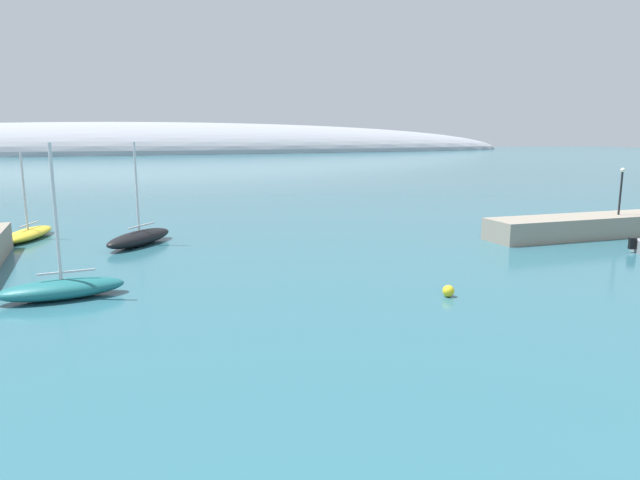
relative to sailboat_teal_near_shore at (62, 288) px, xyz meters
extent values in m
cube|color=gray|center=(43.75, 3.31, 0.30)|extent=(27.21, 5.05, 1.73)
ellipsoid|color=#999EA8|center=(28.62, 234.83, -0.57)|extent=(369.56, 64.95, 27.07)
ellipsoid|color=#1E6B70|center=(0.00, 0.00, -0.06)|extent=(6.21, 2.60, 1.01)
cylinder|color=silver|center=(0.00, 0.00, 3.87)|extent=(0.17, 0.17, 6.85)
cube|color=silver|center=(0.27, 0.02, 0.80)|extent=(2.72, 0.33, 0.10)
ellipsoid|color=yellow|center=(-3.28, 19.29, -0.16)|extent=(4.45, 7.48, 0.80)
cylinder|color=silver|center=(-3.28, 19.29, 3.28)|extent=(0.17, 0.17, 6.09)
cube|color=silver|center=(-3.17, 19.60, 0.59)|extent=(1.18, 3.07, 0.10)
ellipsoid|color=black|center=(4.80, 13.38, -0.02)|extent=(6.14, 6.66, 1.09)
cylinder|color=silver|center=(4.80, 13.38, 3.83)|extent=(0.16, 0.16, 6.62)
cube|color=silver|center=(5.01, 13.62, 0.87)|extent=(2.15, 2.46, 0.10)
cube|color=black|center=(36.92, -2.50, 0.11)|extent=(0.55, 0.52, 0.81)
sphere|color=yellow|center=(18.48, -7.02, -0.26)|extent=(0.61, 0.61, 0.61)
cylinder|color=black|center=(41.87, 3.06, 2.91)|extent=(0.16, 0.16, 3.48)
sphere|color=#EAEACC|center=(41.87, 3.06, 4.83)|extent=(0.36, 0.36, 0.36)
camera|label=1|loc=(1.88, -30.74, 7.69)|focal=31.81mm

